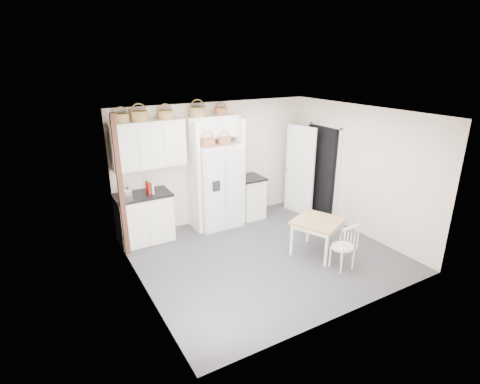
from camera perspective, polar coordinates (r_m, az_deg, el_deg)
floor at (r=7.07m, az=3.86°, el=-9.50°), size 4.50×4.50×0.00m
ceiling at (r=6.24m, az=4.41°, el=11.85°), size 4.50×4.50×0.00m
wall_back at (r=8.20m, az=-3.69°, el=4.49°), size 4.50×0.00×4.50m
wall_left at (r=5.67m, az=-15.17°, el=-3.24°), size 0.00×4.00×4.00m
wall_right at (r=7.97m, az=17.72°, el=3.12°), size 0.00×4.00×4.00m
refrigerator at (r=7.96m, az=-3.51°, el=0.96°), size 0.92×0.74×1.79m
base_cab_left at (r=7.63m, az=-14.39°, el=-3.90°), size 1.02×0.64×0.94m
base_cab_right at (r=8.52m, az=1.47°, el=-0.86°), size 0.52×0.62×0.91m
dining_table at (r=7.12m, az=11.60°, el=-6.67°), size 1.06×1.06×0.67m
windsor_chair at (r=6.69m, az=15.38°, el=-8.08°), size 0.40×0.37×0.81m
counter_left at (r=7.45m, az=-14.71°, el=-0.41°), size 1.06×0.69×0.04m
counter_right at (r=8.37m, az=1.50°, el=2.19°), size 0.56×0.66×0.04m
toaster at (r=7.35m, az=-17.08°, el=-0.08°), size 0.25×0.17×0.16m
cookbook_red at (r=7.35m, az=-13.84°, el=0.58°), size 0.05×0.16×0.24m
cookbook_cream at (r=7.37m, az=-13.42°, el=0.65°), size 0.07×0.16×0.24m
basket_upper_a at (r=7.18m, az=-17.61°, el=10.66°), size 0.28×0.28×0.16m
basket_upper_b at (r=7.25m, az=-15.12°, el=11.09°), size 0.32×0.32×0.19m
basket_upper_c at (r=7.39m, az=-11.29°, el=11.46°), size 0.29×0.29×0.16m
basket_bridge_a at (r=7.63m, az=-6.50°, el=12.04°), size 0.34×0.34×0.19m
basket_bridge_b at (r=7.85m, az=-2.96°, el=12.20°), size 0.26×0.26×0.15m
basket_fridge_a at (r=7.51m, az=-4.96°, el=7.52°), size 0.31×0.31×0.16m
basket_fridge_b at (r=7.68m, az=-2.37°, el=7.78°), size 0.28×0.28×0.15m
upper_cabinet at (r=7.38m, az=-13.77°, el=7.05°), size 1.40×0.34×0.90m
bridge_cabinet at (r=7.81m, az=-4.26°, el=9.91°), size 1.12×0.34×0.45m
fridge_panel_left at (r=7.72m, az=-7.07°, el=2.24°), size 0.08×0.60×2.30m
fridge_panel_right at (r=8.14m, az=-0.46°, el=3.33°), size 0.08×0.60×2.30m
trim_post at (r=6.92m, az=-17.75°, el=0.68°), size 0.09×0.09×2.60m
doorway_void at (r=8.65m, az=12.33°, el=3.00°), size 0.18×0.85×2.05m
door_slab at (r=8.67m, az=9.08°, el=3.24°), size 0.21×0.79×2.05m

